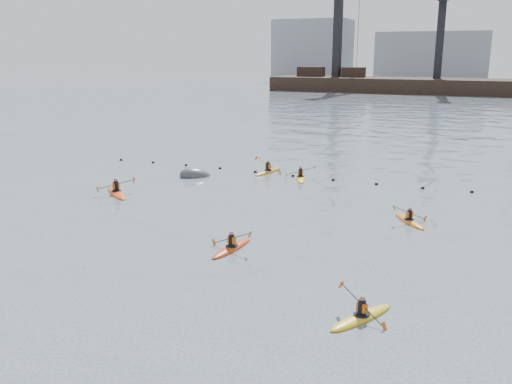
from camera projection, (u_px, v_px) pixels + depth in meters
The scene contains 11 objects.
ground at pixel (130, 319), 18.13m from camera, with size 400.00×400.00×0.00m, color #3D5059.
float_line at pixel (313, 178), 38.40m from camera, with size 33.24×0.73×0.24m.
barge_pier at pixel (435, 84), 115.80m from camera, with size 72.00×19.30×29.50m.
skyline at pixel (460, 49), 148.94m from camera, with size 141.00×28.00×22.00m.
kayaker_0 at pixel (232, 247), 24.54m from camera, with size 2.12×3.12×1.17m.
kayaker_1 at pixel (361, 316), 18.14m from camera, with size 1.93×2.91×1.18m.
kayaker_2 at pixel (116, 192), 34.10m from camera, with size 3.22×2.85×1.15m.
kayaker_3 at pixel (268, 171), 40.17m from camera, with size 2.25×3.33×1.27m.
kayaker_4 at pixel (409, 220), 28.47m from camera, with size 2.16×2.68×1.13m.
kayaker_5 at pixel (300, 177), 38.20m from camera, with size 2.07×3.18×1.11m.
mooring_buoy at pixel (196, 176), 38.94m from camera, with size 2.34×1.39×1.17m, color #3A3C3F.
Camera 1 is at (10.31, -13.53, 8.69)m, focal length 38.00 mm.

